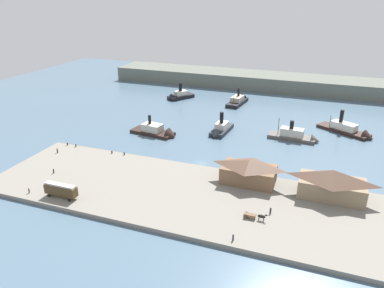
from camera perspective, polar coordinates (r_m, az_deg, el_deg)
The scene contains 23 objects.
ground_plane at distance 123.36m, azimuth 1.44°, elevation -3.00°, with size 320.00×320.00×0.00m, color slate.
quay_promenade at distance 104.91m, azimuth -2.51°, elevation -7.60°, with size 110.00×36.00×1.20m, color gray.
seawall_edge at distance 120.08m, azimuth 0.88°, elevation -3.49°, with size 110.00×0.80×1.00m, color #666159.
ferry_shed_central_terminal at distance 108.95m, azimuth 8.75°, elevation -4.15°, with size 15.78×9.25×7.07m.
ferry_shed_east_terminal at distance 106.91m, azimuth 20.83°, elevation -5.72°, with size 17.63×9.37×8.08m.
street_tram at distance 106.74m, azimuth -19.59°, elevation -6.64°, with size 9.48×2.46×4.01m.
horse_cart at distance 93.90m, azimuth 9.60°, elevation -10.83°, with size 5.81×1.37×1.87m.
pedestrian_by_tram at distance 86.35m, azimuth 6.36°, elevation -14.11°, with size 0.42×0.42×1.68m.
pedestrian_near_west_shed at distance 121.83m, azimuth -20.58°, elevation -3.92°, with size 0.38×0.38×1.54m.
pedestrian_walking_west at distance 136.28m, azimuth -20.07°, elevation -0.97°, with size 0.41×0.41×1.68m.
pedestrian_walking_east at distance 96.81m, azimuth 12.02°, elevation -10.00°, with size 0.44×0.44×1.78m.
pedestrian_near_cart at distance 113.02m, azimuth -23.85°, elevation -6.59°, with size 0.39×0.39×1.57m.
mooring_post_center_east at distance 128.59m, azimuth -10.43°, elevation -1.47°, with size 0.44×0.44×0.90m, color black.
mooring_post_east at distance 139.41m, azimuth -17.49°, elevation -0.23°, with size 0.44×0.44×0.90m, color black.
mooring_post_center_west at distance 130.64m, azimuth -12.26°, elevation -1.23°, with size 0.44×0.44×0.90m, color black.
mooring_post_west at distance 141.78m, azimuth -18.67°, elevation 0.00°, with size 0.44×0.44×0.90m, color black.
ferry_near_quay at distance 147.42m, azimuth 15.95°, elevation 1.14°, with size 19.62×6.73×9.79m.
ferry_outer_harbor at distance 148.71m, azimuth 4.37°, elevation 2.18°, with size 6.55×16.32×10.20m.
ferry_approaching_east at distance 190.80m, azimuth 7.22°, elevation 6.70°, with size 7.95×19.36×9.84m.
ferry_departing_north at distance 147.34m, azimuth -5.24°, elevation 1.86°, with size 20.06×9.21×10.02m.
ferry_moored_west at distance 160.53m, azimuth 23.24°, elevation 1.86°, with size 22.69×16.53×11.15m.
ferry_mid_harbor at distance 197.04m, azimuth -2.12°, elevation 7.42°, with size 12.89×15.73×10.08m.
far_headland at distance 223.74m, azimuth 10.79°, elevation 9.54°, with size 180.00×24.00×8.00m, color #60665B.
Camera 1 is at (35.67, -105.25, 53.55)m, focal length 34.56 mm.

